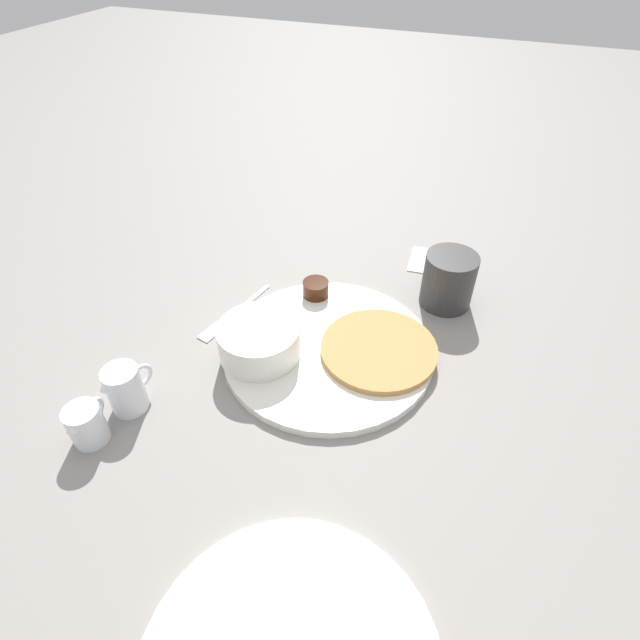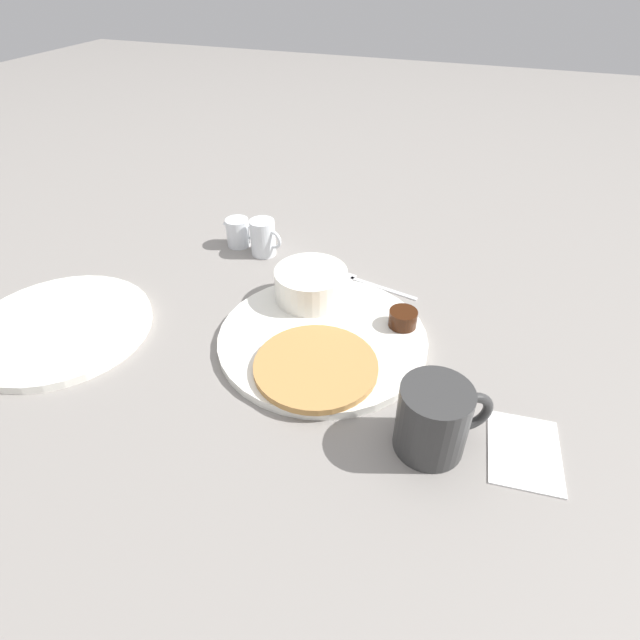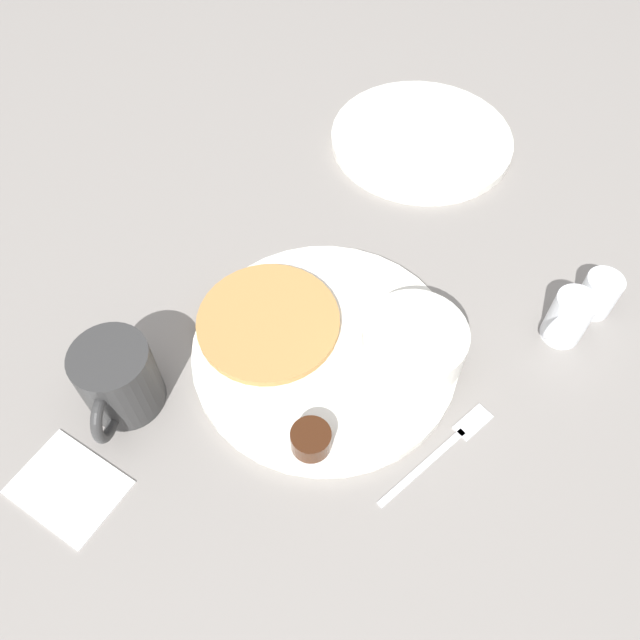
{
  "view_description": "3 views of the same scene",
  "coord_description": "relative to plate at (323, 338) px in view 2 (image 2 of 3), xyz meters",
  "views": [
    {
      "loc": [
        0.17,
        -0.46,
        0.49
      ],
      "look_at": [
        -0.02,
        0.01,
        0.05
      ],
      "focal_mm": 28.0,
      "sensor_mm": 36.0,
      "label": 1
    },
    {
      "loc": [
        0.5,
        0.18,
        0.45
      ],
      "look_at": [
        0.02,
        0.0,
        0.05
      ],
      "focal_mm": 28.0,
      "sensor_mm": 36.0,
      "label": 2
    },
    {
      "loc": [
        -0.22,
        0.29,
        0.58
      ],
      "look_at": [
        0.01,
        -0.01,
        0.04
      ],
      "focal_mm": 35.0,
      "sensor_mm": 36.0,
      "label": 3
    }
  ],
  "objects": [
    {
      "name": "ground_plane",
      "position": [
        0.0,
        0.0,
        -0.01
      ],
      "size": [
        4.0,
        4.0,
        0.0
      ],
      "primitive_type": "plane",
      "color": "gray"
    },
    {
      "name": "plate",
      "position": [
        0.0,
        0.0,
        0.0
      ],
      "size": [
        0.29,
        0.29,
        0.01
      ],
      "color": "white",
      "rests_on": "ground_plane"
    },
    {
      "name": "pancake_stack",
      "position": [
        0.07,
        0.01,
        0.01
      ],
      "size": [
        0.16,
        0.16,
        0.01
      ],
      "color": "#B78447",
      "rests_on": "plate"
    },
    {
      "name": "bowl",
      "position": [
        -0.08,
        -0.05,
        0.03
      ],
      "size": [
        0.11,
        0.11,
        0.05
      ],
      "color": "white",
      "rests_on": "plate"
    },
    {
      "name": "syrup_cup",
      "position": [
        -0.06,
        0.1,
        0.02
      ],
      "size": [
        0.04,
        0.04,
        0.02
      ],
      "color": "#38190A",
      "rests_on": "plate"
    },
    {
      "name": "butter_ramekin",
      "position": [
        -0.1,
        -0.04,
        0.02
      ],
      "size": [
        0.05,
        0.05,
        0.04
      ],
      "color": "white",
      "rests_on": "plate"
    },
    {
      "name": "coffee_mug",
      "position": [
        0.13,
        0.17,
        0.04
      ],
      "size": [
        0.08,
        0.1,
        0.08
      ],
      "color": "#333333",
      "rests_on": "ground_plane"
    },
    {
      "name": "creamer_pitcher_near",
      "position": [
        -0.19,
        -0.18,
        0.03
      ],
      "size": [
        0.04,
        0.07,
        0.07
      ],
      "color": "white",
      "rests_on": "ground_plane"
    },
    {
      "name": "creamer_pitcher_far",
      "position": [
        -0.21,
        -0.23,
        0.02
      ],
      "size": [
        0.04,
        0.06,
        0.05
      ],
      "color": "white",
      "rests_on": "ground_plane"
    },
    {
      "name": "fork",
      "position": [
        -0.16,
        0.01,
        -0.0
      ],
      "size": [
        0.04,
        0.15,
        0.0
      ],
      "color": "silver",
      "rests_on": "ground_plane"
    },
    {
      "name": "napkin",
      "position": [
        0.1,
        0.27,
        -0.0
      ],
      "size": [
        0.11,
        0.09,
        0.0
      ],
      "color": "white",
      "rests_on": "ground_plane"
    },
    {
      "name": "far_plate",
      "position": [
        0.1,
        -0.36,
        0.0
      ],
      "size": [
        0.25,
        0.25,
        0.01
      ],
      "color": "white",
      "rests_on": "ground_plane"
    }
  ]
}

